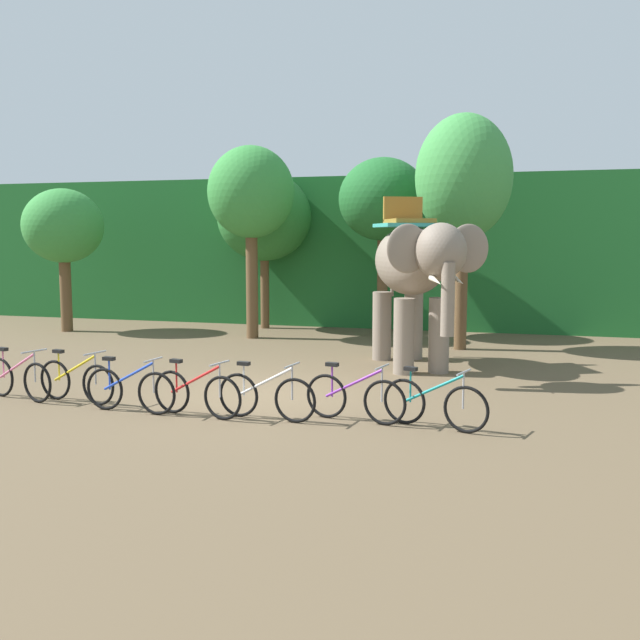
% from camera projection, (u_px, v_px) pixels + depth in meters
% --- Properties ---
extents(ground_plane, '(80.00, 80.00, 0.00)m').
position_uv_depth(ground_plane, '(265.00, 395.00, 13.18)').
color(ground_plane, brown).
extents(foliage_hedge, '(36.00, 6.00, 4.76)m').
position_uv_depth(foliage_hedge, '(394.00, 251.00, 25.33)').
color(foliage_hedge, '#1E6028').
rests_on(foliage_hedge, ground).
extents(tree_left, '(2.39, 2.39, 4.32)m').
position_uv_depth(tree_left, '(63.00, 227.00, 21.81)').
color(tree_left, brown).
rests_on(tree_left, ground).
extents(tree_far_right, '(2.93, 2.93, 4.89)m').
position_uv_depth(tree_far_right, '(264.00, 217.00, 22.55)').
color(tree_far_right, brown).
rests_on(tree_far_right, ground).
extents(tree_far_left, '(2.43, 2.43, 5.41)m').
position_uv_depth(tree_far_left, '(251.00, 194.00, 20.23)').
color(tree_far_left, brown).
rests_on(tree_far_left, ground).
extents(tree_center, '(2.55, 2.55, 5.13)m').
position_uv_depth(tree_center, '(383.00, 201.00, 20.66)').
color(tree_center, brown).
rests_on(tree_center, ground).
extents(tree_center_left, '(2.43, 2.43, 5.94)m').
position_uv_depth(tree_center_left, '(464.00, 179.00, 18.13)').
color(tree_center_left, brown).
rests_on(tree_center_left, ground).
extents(elephant, '(3.05, 4.14, 3.78)m').
position_uv_depth(elephant, '(414.00, 268.00, 15.66)').
color(elephant, gray).
rests_on(elephant, ground).
extents(bike_pink, '(1.67, 0.60, 0.92)m').
position_uv_depth(bike_pink, '(18.00, 378.00, 12.82)').
color(bike_pink, black).
rests_on(bike_pink, ground).
extents(bike_yellow, '(1.69, 0.52, 0.92)m').
position_uv_depth(bike_yellow, '(76.00, 381.00, 12.60)').
color(bike_yellow, black).
rests_on(bike_yellow, ground).
extents(bike_blue, '(1.71, 0.52, 0.92)m').
position_uv_depth(bike_blue, '(130.00, 389.00, 11.87)').
color(bike_blue, black).
rests_on(bike_blue, ground).
extents(bike_red, '(1.69, 0.53, 0.92)m').
position_uv_depth(bike_red, '(196.00, 393.00, 11.60)').
color(bike_red, black).
rests_on(bike_red, ground).
extents(bike_white, '(1.70, 0.52, 0.92)m').
position_uv_depth(bike_white, '(266.00, 396.00, 11.40)').
color(bike_white, black).
rests_on(bike_white, ground).
extents(bike_purple, '(1.69, 0.54, 0.92)m').
position_uv_depth(bike_purple, '(355.00, 397.00, 11.29)').
color(bike_purple, black).
rests_on(bike_purple, ground).
extents(bike_teal, '(1.66, 0.64, 0.92)m').
position_uv_depth(bike_teal, '(434.00, 403.00, 10.88)').
color(bike_teal, black).
rests_on(bike_teal, ground).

